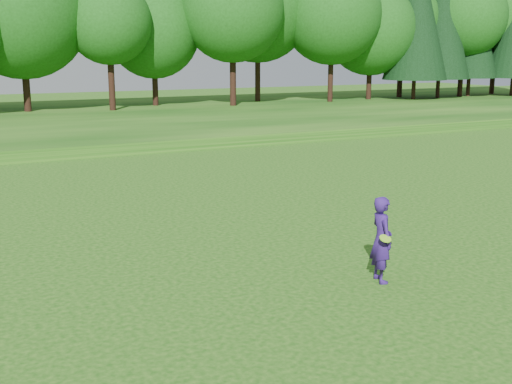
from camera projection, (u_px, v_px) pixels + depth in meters
name	position (u px, v px, depth m)	size (l,w,h in m)	color
ground	(190.00, 311.00, 12.35)	(140.00, 140.00, 0.00)	#12480D
berm	(2.00, 123.00, 41.93)	(130.00, 30.00, 0.60)	#12480D
walking_path	(35.00, 159.00, 29.78)	(130.00, 1.60, 0.04)	gray
woman	(382.00, 239.00, 13.75)	(0.59, 0.82, 1.88)	navy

